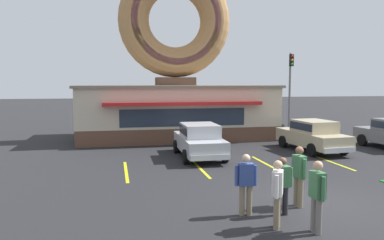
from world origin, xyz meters
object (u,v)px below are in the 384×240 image
trash_bin (280,132)px  pedestrian_hooded_kid (246,182)px  pedestrian_clipboard_woman (277,191)px  pedestrian_beanie_man (317,193)px  pedestrian_leather_jacket_man (282,184)px  car_silver (199,139)px  pedestrian_blue_sweater_man (299,173)px  traffic_light_pole (290,80)px  car_champagne (313,134)px

trash_bin → pedestrian_hooded_kid: bearing=-118.6°
pedestrian_clipboard_woman → pedestrian_beanie_man: size_ratio=0.97×
pedestrian_hooded_kid → pedestrian_leather_jacket_man: bearing=-10.8°
pedestrian_leather_jacket_man → pedestrian_beanie_man: size_ratio=0.91×
trash_bin → car_silver: bearing=-144.8°
pedestrian_hooded_kid → pedestrian_blue_sweater_man: bearing=12.1°
pedestrian_clipboard_woman → pedestrian_beanie_man: pedestrian_beanie_man is taller
pedestrian_hooded_kid → pedestrian_clipboard_woman: size_ratio=0.99×
traffic_light_pole → car_champagne: bearing=-109.7°
trash_bin → pedestrian_clipboard_woman: bearing=-115.2°
pedestrian_leather_jacket_man → pedestrian_clipboard_woman: bearing=-122.1°
car_champagne → trash_bin: bearing=90.1°
pedestrian_beanie_man → pedestrian_blue_sweater_man: bearing=74.9°
pedestrian_blue_sweater_man → pedestrian_beanie_man: (-0.49, -1.82, -0.01)m
pedestrian_blue_sweater_man → trash_bin: (4.89, 11.75, -0.46)m
car_champagne → pedestrian_blue_sweater_man: (-4.90, -7.90, 0.09)m
car_champagne → car_silver: (-6.09, -0.44, 0.00)m
car_silver → pedestrian_hooded_kid: bearing=-93.8°
car_silver → pedestrian_hooded_kid: size_ratio=2.79×
pedestrian_hooded_kid → pedestrian_beanie_man: bearing=-50.0°
pedestrian_blue_sweater_man → traffic_light_pole: size_ratio=0.30×
pedestrian_leather_jacket_man → pedestrian_clipboard_woman: pedestrian_clipboard_woman is taller
traffic_light_pole → pedestrian_leather_jacket_man: bearing=-116.8°
car_silver → trash_bin: bearing=35.2°
car_champagne → pedestrian_leather_jacket_man: 10.16m
pedestrian_leather_jacket_man → pedestrian_beanie_man: bearing=-78.1°
car_silver → traffic_light_pole: (9.50, 9.98, 2.84)m
pedestrian_leather_jacket_man → pedestrian_beanie_man: pedestrian_beanie_man is taller
pedestrian_clipboard_woman → trash_bin: pedestrian_clipboard_woman is taller
pedestrian_blue_sweater_man → pedestrian_clipboard_woman: 1.87m
pedestrian_hooded_kid → car_champagne: bearing=51.4°
car_silver → pedestrian_hooded_kid: pedestrian_hooded_kid is taller
car_silver → pedestrian_leather_jacket_man: bearing=-86.9°
pedestrian_clipboard_woman → traffic_light_pole: traffic_light_pole is taller
car_silver → pedestrian_clipboard_woman: 8.83m
car_silver → pedestrian_blue_sweater_man: (1.19, -7.46, 0.09)m
car_silver → pedestrian_hooded_kid: (-0.52, -7.82, 0.04)m
pedestrian_clipboard_woman → trash_bin: (6.17, 13.12, -0.42)m
pedestrian_clipboard_woman → traffic_light_pole: (9.59, 18.81, 2.79)m
car_champagne → pedestrian_beanie_man: bearing=-119.0°
pedestrian_beanie_man → traffic_light_pole: traffic_light_pole is taller
car_silver → pedestrian_leather_jacket_man: (0.43, -8.01, -0.02)m
car_silver → pedestrian_leather_jacket_man: 8.02m
pedestrian_leather_jacket_man → trash_bin: pedestrian_leather_jacket_man is taller
pedestrian_blue_sweater_man → traffic_light_pole: traffic_light_pole is taller
car_silver → pedestrian_clipboard_woman: pedestrian_clipboard_woman is taller
pedestrian_hooded_kid → trash_bin: (6.60, 12.11, -0.41)m
car_champagne → pedestrian_hooded_kid: 10.58m
car_silver → pedestrian_blue_sweater_man: pedestrian_blue_sweater_man is taller
pedestrian_blue_sweater_man → car_champagne: bearing=58.2°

